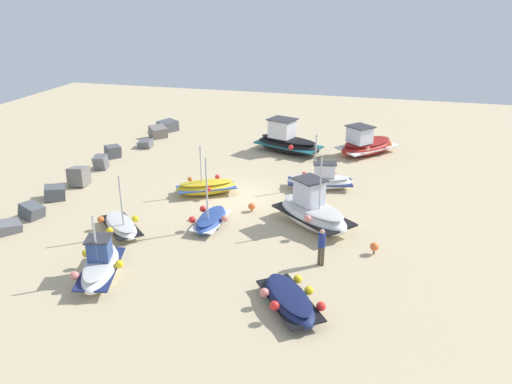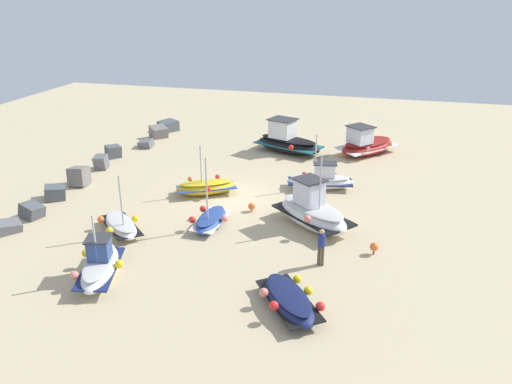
# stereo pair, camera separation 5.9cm
# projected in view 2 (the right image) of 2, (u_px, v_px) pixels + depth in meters

# --- Properties ---
(ground_plane) EXTENTS (59.98, 59.98, 0.00)m
(ground_plane) POSITION_uv_depth(u_px,v_px,m) (234.00, 197.00, 28.98)
(ground_plane) COLOR #C6B289
(fishing_boat_0) EXTENTS (2.07, 4.10, 3.33)m
(fishing_boat_0) POSITION_uv_depth(u_px,v_px,m) (321.00, 180.00, 30.02)
(fishing_boat_0) COLOR white
(fishing_boat_0) RESTS_ON ground_plane
(fishing_boat_1) EXTENTS (2.96, 3.74, 2.98)m
(fishing_boat_1) POSITION_uv_depth(u_px,v_px,m) (206.00, 187.00, 29.24)
(fishing_boat_1) COLOR gold
(fishing_boat_1) RESTS_ON ground_plane
(fishing_boat_2) EXTENTS (3.89, 2.35, 2.94)m
(fishing_boat_2) POSITION_uv_depth(u_px,v_px,m) (100.00, 265.00, 20.86)
(fishing_boat_2) COLOR white
(fishing_boat_2) RESTS_ON ground_plane
(fishing_boat_3) EXTENTS (3.46, 5.33, 2.40)m
(fishing_boat_3) POSITION_uv_depth(u_px,v_px,m) (287.00, 141.00, 36.45)
(fishing_boat_3) COLOR black
(fishing_boat_3) RESTS_ON ground_plane
(fishing_boat_4) EXTENTS (4.26, 4.62, 3.77)m
(fishing_boat_4) POSITION_uv_depth(u_px,v_px,m) (312.00, 212.00, 25.21)
(fishing_boat_4) COLOR white
(fishing_boat_4) RESTS_ON ground_plane
(fishing_boat_5) EXTENTS (3.13, 3.19, 3.12)m
(fishing_boat_5) POSITION_uv_depth(u_px,v_px,m) (121.00, 225.00, 24.79)
(fishing_boat_5) COLOR white
(fishing_boat_5) RESTS_ON ground_plane
(fishing_boat_6) EXTENTS (4.87, 4.58, 2.20)m
(fishing_boat_6) POSITION_uv_depth(u_px,v_px,m) (366.00, 144.00, 36.12)
(fishing_boat_6) COLOR maroon
(fishing_boat_6) RESTS_ON ground_plane
(fishing_boat_7) EXTENTS (3.04, 1.78, 3.75)m
(fishing_boat_7) POSITION_uv_depth(u_px,v_px,m) (211.00, 220.00, 25.37)
(fishing_boat_7) COLOR #2D4C9E
(fishing_boat_7) RESTS_ON ground_plane
(fishing_boat_8) EXTENTS (3.60, 3.12, 0.84)m
(fishing_boat_8) POSITION_uv_depth(u_px,v_px,m) (289.00, 300.00, 18.84)
(fishing_boat_8) COLOR navy
(fishing_boat_8) RESTS_ON ground_plane
(person_walking) EXTENTS (0.32, 0.32, 1.71)m
(person_walking) POSITION_uv_depth(u_px,v_px,m) (321.00, 245.00, 21.58)
(person_walking) COLOR brown
(person_walking) RESTS_ON ground_plane
(breakwater_rocks) EXTENTS (25.25, 2.43, 1.35)m
(breakwater_rocks) POSITION_uv_depth(u_px,v_px,m) (93.00, 171.00, 31.86)
(breakwater_rocks) COLOR #4C5156
(breakwater_rocks) RESTS_ON ground_plane
(mooring_buoy_0) EXTENTS (0.40, 0.40, 0.57)m
(mooring_buoy_0) POSITION_uv_depth(u_px,v_px,m) (374.00, 247.00, 22.69)
(mooring_buoy_0) COLOR #3F3F42
(mooring_buoy_0) RESTS_ON ground_plane
(mooring_buoy_1) EXTENTS (0.38, 0.38, 0.48)m
(mooring_buoy_1) POSITION_uv_depth(u_px,v_px,m) (252.00, 206.00, 27.03)
(mooring_buoy_1) COLOR #3F3F42
(mooring_buoy_1) RESTS_ON ground_plane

